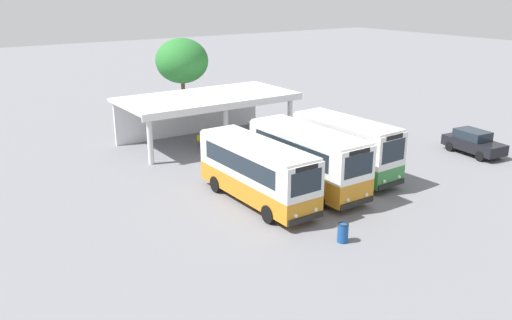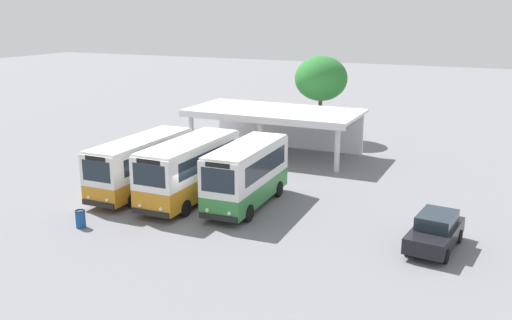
% 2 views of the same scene
% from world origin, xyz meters
% --- Properties ---
extents(ground_plane, '(180.00, 180.00, 0.00)m').
position_xyz_m(ground_plane, '(0.00, 0.00, 0.00)').
color(ground_plane, slate).
extents(city_bus_nearest_orange, '(2.33, 8.08, 3.24)m').
position_xyz_m(city_bus_nearest_orange, '(-3.98, 2.36, 1.79)').
color(city_bus_nearest_orange, black).
rests_on(city_bus_nearest_orange, ground).
extents(city_bus_second_in_row, '(2.47, 7.93, 3.43)m').
position_xyz_m(city_bus_second_in_row, '(-0.67, 2.29, 1.89)').
color(city_bus_second_in_row, black).
rests_on(city_bus_second_in_row, ground).
extents(city_bus_middle_cream, '(2.50, 7.22, 3.43)m').
position_xyz_m(city_bus_middle_cream, '(2.63, 2.75, 1.88)').
color(city_bus_middle_cream, black).
rests_on(city_bus_middle_cream, ground).
extents(parked_car_flank, '(2.22, 4.27, 1.62)m').
position_xyz_m(parked_car_flank, '(12.80, 1.07, 0.83)').
color(parked_car_flank, black).
rests_on(parked_car_flank, ground).
extents(terminal_canopy, '(12.43, 6.11, 3.40)m').
position_xyz_m(terminal_canopy, '(-0.42, 14.50, 2.68)').
color(terminal_canopy, silver).
rests_on(terminal_canopy, ground).
extents(waiting_chair_end_by_column, '(0.45, 0.45, 0.86)m').
position_xyz_m(waiting_chair_end_by_column, '(-1.53, 12.95, 0.52)').
color(waiting_chair_end_by_column, slate).
rests_on(waiting_chair_end_by_column, ground).
extents(waiting_chair_second_from_end, '(0.45, 0.45, 0.86)m').
position_xyz_m(waiting_chair_second_from_end, '(-0.90, 12.92, 0.52)').
color(waiting_chair_second_from_end, slate).
rests_on(waiting_chair_second_from_end, ground).
extents(waiting_chair_middle_seat, '(0.45, 0.45, 0.86)m').
position_xyz_m(waiting_chair_middle_seat, '(-0.27, 12.90, 0.52)').
color(waiting_chair_middle_seat, slate).
rests_on(waiting_chair_middle_seat, ground).
extents(roadside_tree_behind_canopy, '(4.27, 4.27, 6.86)m').
position_xyz_m(roadside_tree_behind_canopy, '(0.95, 20.30, 5.03)').
color(roadside_tree_behind_canopy, brown).
rests_on(roadside_tree_behind_canopy, ground).
extents(litter_bin_apron, '(0.49, 0.49, 0.90)m').
position_xyz_m(litter_bin_apron, '(-3.44, -3.58, 0.46)').
color(litter_bin_apron, '#19478C').
rests_on(litter_bin_apron, ground).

